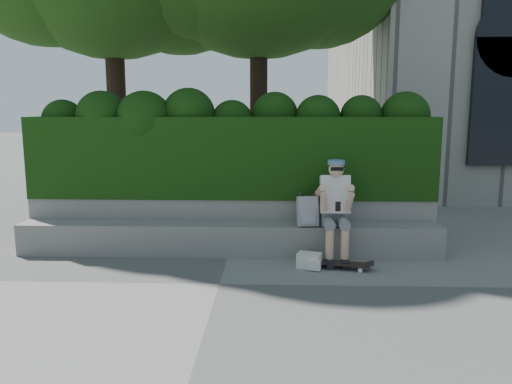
{
  "coord_description": "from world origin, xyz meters",
  "views": [
    {
      "loc": [
        0.64,
        -5.66,
        2.04
      ],
      "look_at": [
        0.4,
        1.0,
        0.95
      ],
      "focal_mm": 35.0,
      "sensor_mm": 36.0,
      "label": 1
    }
  ],
  "objects_px": {
    "person": "(335,206)",
    "skateboard": "(339,264)",
    "backpack_ground": "(309,260)",
    "backpack_plaid": "(307,211)"
  },
  "relations": [
    {
      "from": "person",
      "to": "skateboard",
      "type": "bearing_deg",
      "value": -87.76
    },
    {
      "from": "skateboard",
      "to": "backpack_ground",
      "type": "xyz_separation_m",
      "value": [
        -0.39,
        0.03,
        0.03
      ]
    },
    {
      "from": "skateboard",
      "to": "backpack_plaid",
      "type": "distance_m",
      "value": 0.87
    },
    {
      "from": "person",
      "to": "backpack_ground",
      "type": "relative_size",
      "value": 4.61
    },
    {
      "from": "person",
      "to": "backpack_ground",
      "type": "height_order",
      "value": "person"
    },
    {
      "from": "skateboard",
      "to": "backpack_ground",
      "type": "height_order",
      "value": "backpack_ground"
    },
    {
      "from": "skateboard",
      "to": "backpack_ground",
      "type": "distance_m",
      "value": 0.39
    },
    {
      "from": "person",
      "to": "backpack_ground",
      "type": "xyz_separation_m",
      "value": [
        -0.37,
        -0.4,
        -0.66
      ]
    },
    {
      "from": "skateboard",
      "to": "backpack_plaid",
      "type": "height_order",
      "value": "backpack_plaid"
    },
    {
      "from": "skateboard",
      "to": "backpack_ground",
      "type": "relative_size",
      "value": 2.72
    }
  ]
}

